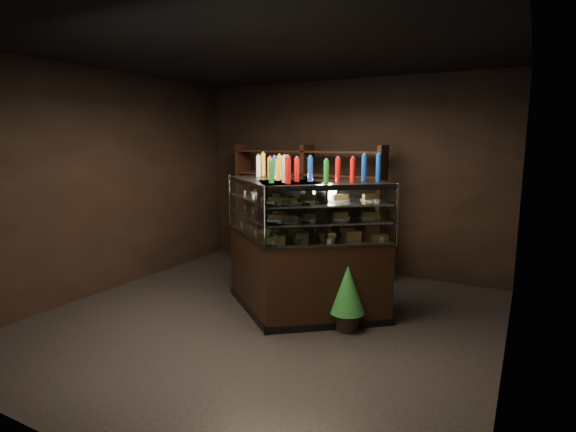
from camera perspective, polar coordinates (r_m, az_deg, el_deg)
The scene contains 7 objects.
ground at distance 5.36m, azimuth -3.01°, elevation -13.10°, with size 5.00×5.00×0.00m, color black.
room_shell at distance 4.95m, azimuth -3.21°, elevation 8.12°, with size 5.02×5.02×3.01m.
display_case at distance 5.41m, azimuth 1.28°, elevation -6.87°, with size 2.28×1.52×1.62m.
food_display at distance 5.25m, azimuth 1.28°, elevation 0.36°, with size 1.84×0.98×0.49m.
bottles_top at distance 5.20m, azimuth 1.34°, elevation 6.08°, with size 1.66×0.84×0.30m.
potted_conifer at distance 5.01m, azimuth 7.56°, elevation -9.04°, with size 0.39×0.39×0.83m.
back_shelving at distance 7.12m, azimuth 2.38°, elevation -2.28°, with size 2.46×0.43×2.00m.
Camera 1 is at (2.59, -4.21, 2.06)m, focal length 28.00 mm.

